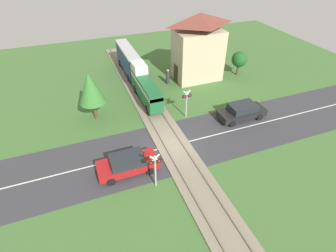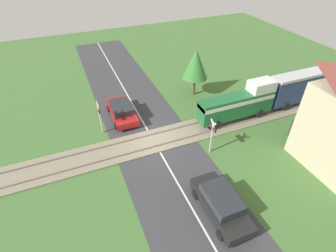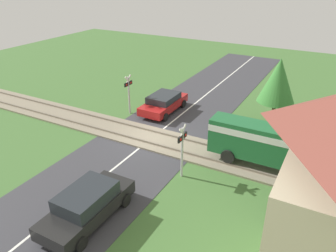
% 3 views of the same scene
% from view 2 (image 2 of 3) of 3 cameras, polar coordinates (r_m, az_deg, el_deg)
% --- Properties ---
extents(ground_plane, '(60.00, 60.00, 0.00)m').
position_cam_2_polar(ground_plane, '(20.90, -3.09, -3.40)').
color(ground_plane, '#426B33').
extents(road_surface, '(48.00, 6.40, 0.02)m').
position_cam_2_polar(road_surface, '(20.89, -3.10, -3.37)').
color(road_surface, '#38383D').
rests_on(road_surface, ground_plane).
extents(track_bed, '(2.80, 48.00, 0.24)m').
position_cam_2_polar(track_bed, '(20.85, -3.10, -3.25)').
color(track_bed, gray).
rests_on(track_bed, ground_plane).
extents(train, '(1.58, 14.37, 3.18)m').
position_cam_2_polar(train, '(25.21, 22.16, 6.62)').
color(train, '#1E6033').
rests_on(train, track_bed).
extents(car_near_crossing, '(4.44, 2.06, 1.35)m').
position_cam_2_polar(car_near_crossing, '(23.43, -10.01, 3.32)').
color(car_near_crossing, '#A81919').
rests_on(car_near_crossing, ground_plane).
extents(car_far_side, '(4.54, 1.99, 1.52)m').
position_cam_2_polar(car_far_side, '(16.20, 11.49, -16.14)').
color(car_far_side, black).
rests_on(car_far_side, ground_plane).
extents(crossing_signal_west_approach, '(0.90, 0.18, 2.92)m').
position_cam_2_polar(crossing_signal_west_approach, '(21.34, -14.73, 2.59)').
color(crossing_signal_west_approach, '#B7B7B7').
rests_on(crossing_signal_west_approach, ground_plane).
extents(crossing_signal_east_approach, '(0.90, 0.18, 2.92)m').
position_cam_2_polar(crossing_signal_east_approach, '(19.03, 9.58, -1.37)').
color(crossing_signal_east_approach, '#B7B7B7').
rests_on(crossing_signal_east_approach, ground_plane).
extents(pedestrian_by_station, '(0.44, 0.44, 1.79)m').
position_cam_2_polar(pedestrian_by_station, '(23.23, 25.58, -0.29)').
color(pedestrian_by_station, '#333338').
rests_on(pedestrian_by_station, ground_plane).
extents(tree_roadside_hedge, '(2.40, 2.40, 4.75)m').
position_cam_2_polar(tree_roadside_hedge, '(25.54, 6.03, 13.30)').
color(tree_roadside_hedge, brown).
rests_on(tree_roadside_hedge, ground_plane).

